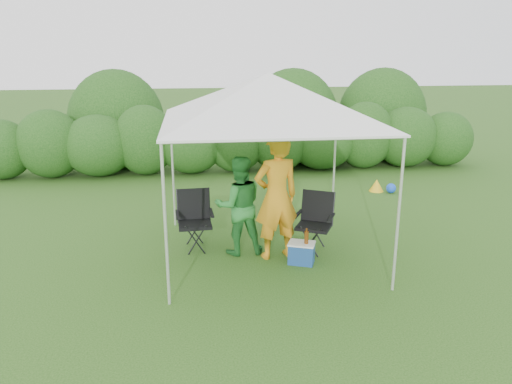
{
  "coord_description": "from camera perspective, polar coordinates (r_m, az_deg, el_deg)",
  "views": [
    {
      "loc": [
        -1.14,
        -6.86,
        3.17
      ],
      "look_at": [
        -0.19,
        0.4,
        1.05
      ],
      "focal_mm": 35.0,
      "sensor_mm": 36.0,
      "label": 1
    }
  ],
  "objects": [
    {
      "name": "ground",
      "position": [
        7.65,
        1.84,
        -8.36
      ],
      "size": [
        70.0,
        70.0,
        0.0
      ],
      "primitive_type": "plane",
      "color": "#325D1D"
    },
    {
      "name": "hedge",
      "position": [
        13.13,
        -2.33,
        5.83
      ],
      "size": [
        13.17,
        1.53,
        1.8
      ],
      "color": "#265319",
      "rests_on": "ground"
    },
    {
      "name": "canopy",
      "position": [
        7.49,
        1.39,
        10.71
      ],
      "size": [
        3.1,
        3.1,
        2.83
      ],
      "color": "silver",
      "rests_on": "ground"
    },
    {
      "name": "chair_right",
      "position": [
        8.1,
        6.81,
        -2.94
      ],
      "size": [
        0.73,
        0.71,
        0.95
      ],
      "rotation": [
        0.0,
        0.0,
        -0.48
      ],
      "color": "black",
      "rests_on": "ground"
    },
    {
      "name": "chair_left",
      "position": [
        8.19,
        -7.07,
        -2.7
      ],
      "size": [
        0.62,
        0.56,
        0.96
      ],
      "rotation": [
        0.0,
        0.0,
        0.05
      ],
      "color": "black",
      "rests_on": "ground"
    },
    {
      "name": "man",
      "position": [
        7.62,
        2.34,
        -0.56
      ],
      "size": [
        0.81,
        0.63,
        1.96
      ],
      "primitive_type": "imported",
      "rotation": [
        0.0,
        0.0,
        3.39
      ],
      "color": "orange",
      "rests_on": "ground"
    },
    {
      "name": "woman",
      "position": [
        7.83,
        -1.95,
        -1.56
      ],
      "size": [
        0.81,
        0.65,
        1.58
      ],
      "primitive_type": "imported",
      "rotation": [
        0.0,
        0.0,
        3.21
      ],
      "color": "#287C31",
      "rests_on": "ground"
    },
    {
      "name": "cooler",
      "position": [
        7.68,
        5.22,
        -6.93
      ],
      "size": [
        0.47,
        0.41,
        0.33
      ],
      "rotation": [
        0.0,
        0.0,
        -0.38
      ],
      "color": "navy",
      "rests_on": "ground"
    },
    {
      "name": "bottle",
      "position": [
        7.55,
        5.79,
        -5.02
      ],
      "size": [
        0.06,
        0.06,
        0.24
      ],
      "primitive_type": "cylinder",
      "color": "#592D0C",
      "rests_on": "cooler"
    },
    {
      "name": "lawn_toy",
      "position": [
        11.75,
        14.02,
        0.66
      ],
      "size": [
        0.55,
        0.46,
        0.28
      ],
      "color": "yellow",
      "rests_on": "ground"
    }
  ]
}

